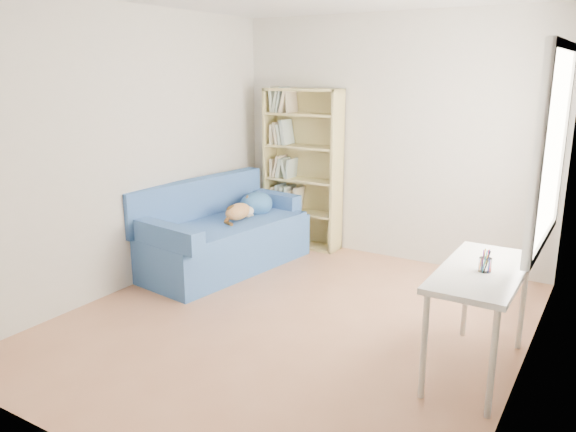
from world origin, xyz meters
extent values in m
plane|color=#A06848|center=(0.00, 0.00, 0.00)|extent=(4.00, 4.00, 0.00)
cube|color=silver|center=(0.00, 2.00, 1.30)|extent=(3.50, 0.04, 2.60)
cube|color=silver|center=(0.00, -2.00, 1.30)|extent=(3.50, 0.04, 2.60)
cube|color=silver|center=(-1.75, 0.00, 1.30)|extent=(0.04, 4.00, 2.60)
cube|color=silver|center=(1.75, 0.00, 1.30)|extent=(0.04, 4.00, 2.60)
cube|color=white|center=(1.75, 0.60, 1.50)|extent=(0.01, 1.20, 1.30)
cube|color=navy|center=(-1.30, 0.76, 0.23)|extent=(1.10, 1.93, 0.46)
cube|color=navy|center=(-1.65, 0.76, 0.68)|extent=(0.41, 1.84, 0.45)
cube|color=navy|center=(-1.30, 1.59, 0.56)|extent=(0.88, 0.28, 0.20)
cube|color=navy|center=(-1.30, -0.08, 0.56)|extent=(0.88, 0.28, 0.20)
cube|color=navy|center=(-1.28, 0.76, 0.48)|extent=(1.07, 1.79, 0.05)
ellipsoid|color=#2E5E96|center=(-1.23, 1.26, 0.59)|extent=(0.35, 0.38, 0.26)
ellipsoid|color=#9F4E12|center=(-1.21, 0.89, 0.59)|extent=(0.30, 0.44, 0.16)
ellipsoid|color=silver|center=(-1.15, 1.01, 0.57)|extent=(0.16, 0.19, 0.10)
ellipsoid|color=#321F0D|center=(-1.23, 0.85, 0.62)|extent=(0.17, 0.22, 0.08)
sphere|color=#9F4E12|center=(-1.19, 1.18, 0.62)|extent=(0.14, 0.14, 0.14)
cone|color=#9F4E12|center=(-1.21, 1.21, 0.69)|extent=(0.06, 0.07, 0.07)
cone|color=#9F4E12|center=(-1.21, 1.15, 0.69)|extent=(0.07, 0.07, 0.07)
cylinder|color=green|center=(-1.19, 1.11, 0.60)|extent=(0.12, 0.06, 0.11)
cylinder|color=#321F0D|center=(-1.23, 0.67, 0.55)|extent=(0.12, 0.15, 0.06)
cube|color=tan|center=(-1.42, 1.84, 0.91)|extent=(0.03, 0.28, 1.82)
cube|color=tan|center=(-0.53, 1.84, 0.91)|extent=(0.03, 0.28, 1.82)
cube|color=tan|center=(-0.97, 1.84, 1.81)|extent=(0.91, 0.28, 0.03)
cube|color=tan|center=(-0.97, 1.84, 0.01)|extent=(0.91, 0.28, 0.03)
cube|color=tan|center=(-0.97, 1.97, 0.91)|extent=(0.91, 0.02, 1.82)
cube|color=white|center=(1.47, -0.03, 0.73)|extent=(0.51, 1.12, 0.04)
cylinder|color=silver|center=(1.68, 0.48, 0.35)|extent=(0.04, 0.04, 0.71)
cylinder|color=silver|center=(1.68, -0.54, 0.35)|extent=(0.04, 0.04, 0.71)
cylinder|color=silver|center=(1.27, 0.48, 0.35)|extent=(0.04, 0.04, 0.71)
cylinder|color=silver|center=(1.27, -0.54, 0.35)|extent=(0.04, 0.04, 0.71)
cylinder|color=white|center=(1.50, -0.08, 0.80)|extent=(0.08, 0.08, 0.09)
camera|label=1|loc=(2.19, -3.68, 2.03)|focal=35.00mm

